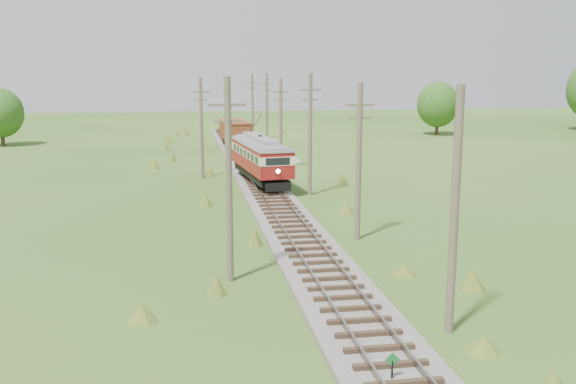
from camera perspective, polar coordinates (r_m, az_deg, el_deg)
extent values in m
cube|color=#605B54|center=(50.65, -2.27, 0.43)|extent=(3.60, 96.00, 0.25)
cube|color=#726659|center=(50.50, -3.08, 0.81)|extent=(0.08, 96.00, 0.17)
cube|color=#726659|center=(50.68, -1.47, 0.85)|extent=(0.08, 96.00, 0.17)
cube|color=#2D2116|center=(50.61, -2.28, 0.66)|extent=(2.40, 96.00, 0.16)
cylinder|color=black|center=(20.02, 9.23, -15.65)|extent=(0.06, 0.06, 0.80)
cube|color=#1A772D|center=(19.83, 9.27, -14.48)|extent=(0.45, 0.03, 0.45)
cube|color=black|center=(51.87, -2.47, 1.63)|extent=(3.31, 10.43, 0.42)
cube|color=maroon|center=(51.73, -2.48, 2.65)|extent=(3.79, 11.36, 1.02)
cube|color=beige|center=(51.62, -2.49, 3.56)|extent=(3.82, 11.41, 0.65)
cube|color=black|center=(51.62, -2.49, 3.56)|extent=(3.79, 10.92, 0.51)
cube|color=maroon|center=(51.56, -2.49, 4.08)|extent=(3.79, 11.36, 0.28)
cube|color=gray|center=(51.53, -2.50, 4.41)|extent=(3.85, 11.47, 0.35)
cube|color=gray|center=(51.49, -2.50, 4.76)|extent=(2.07, 8.43, 0.37)
sphere|color=#FFF2BF|center=(46.29, -0.89, 1.86)|extent=(0.33, 0.33, 0.33)
cylinder|color=black|center=(53.01, -2.92, 6.07)|extent=(0.52, 4.31, 1.79)
cylinder|color=black|center=(47.68, -2.13, 0.76)|extent=(0.19, 0.75, 0.74)
cylinder|color=black|center=(48.02, -0.52, 0.84)|extent=(0.19, 0.75, 0.74)
cylinder|color=black|center=(55.80, -4.16, 2.22)|extent=(0.19, 0.75, 0.74)
cylinder|color=black|center=(56.09, -2.76, 2.28)|extent=(0.19, 0.75, 0.74)
cube|color=black|center=(76.01, -4.71, 4.50)|extent=(2.66, 7.53, 0.51)
cube|color=#5F2D16|center=(75.88, -4.73, 5.47)|extent=(3.25, 8.39, 2.06)
cube|color=#5F2D16|center=(75.78, -4.74, 6.28)|extent=(3.32, 8.56, 0.12)
cylinder|color=black|center=(73.46, -5.01, 4.32)|extent=(0.18, 0.83, 0.82)
cylinder|color=black|center=(73.71, -3.82, 4.36)|extent=(0.18, 0.83, 0.82)
cylinder|color=black|center=(78.32, -5.55, 4.71)|extent=(0.18, 0.83, 0.82)
cylinder|color=black|center=(78.54, -4.43, 4.75)|extent=(0.18, 0.83, 0.82)
cone|color=gray|center=(66.70, -0.35, 3.35)|extent=(3.06, 3.06, 1.15)
cone|color=gray|center=(65.92, 0.44, 3.05)|extent=(1.72, 1.72, 0.67)
cylinder|color=brown|center=(22.95, 14.59, -1.80)|extent=(0.30, 0.30, 8.80)
cylinder|color=brown|center=(35.09, 6.31, 2.62)|extent=(0.30, 0.30, 8.60)
cube|color=brown|center=(34.79, 6.42, 7.68)|extent=(1.60, 0.12, 0.12)
cube|color=brown|center=(34.83, 6.40, 6.53)|extent=(1.20, 0.10, 0.10)
cylinder|color=brown|center=(47.60, 1.98, 5.08)|extent=(0.30, 0.30, 9.00)
cube|color=brown|center=(47.38, 2.00, 9.05)|extent=(1.60, 0.12, 0.12)
cube|color=brown|center=(47.41, 2.00, 8.21)|extent=(1.20, 0.10, 0.10)
cylinder|color=brown|center=(60.35, -0.65, 6.02)|extent=(0.30, 0.30, 8.40)
cube|color=brown|center=(60.17, -0.66, 8.87)|extent=(1.60, 0.12, 0.12)
cube|color=brown|center=(60.20, -0.65, 8.20)|extent=(1.20, 0.10, 0.10)
cylinder|color=brown|center=(73.22, -1.90, 7.07)|extent=(0.30, 0.30, 8.90)
cube|color=brown|center=(73.07, -1.91, 9.61)|extent=(1.60, 0.12, 0.12)
cube|color=brown|center=(73.09, -1.91, 9.06)|extent=(1.20, 0.10, 0.10)
cylinder|color=brown|center=(86.08, -3.17, 7.56)|extent=(0.30, 0.30, 8.70)
cube|color=brown|center=(85.96, -3.19, 9.65)|extent=(1.60, 0.12, 0.12)
cube|color=brown|center=(85.98, -3.19, 9.19)|extent=(1.20, 0.10, 0.10)
cylinder|color=brown|center=(27.92, -5.28, 0.93)|extent=(0.30, 0.30, 9.00)
cube|color=brown|center=(27.54, -5.40, 7.71)|extent=(1.60, 0.12, 0.12)
cube|color=brown|center=(27.59, -5.37, 6.26)|extent=(1.20, 0.10, 0.10)
cylinder|color=brown|center=(55.68, -7.70, 5.62)|extent=(0.30, 0.30, 8.60)
cube|color=brown|center=(55.49, -7.79, 8.81)|extent=(1.60, 0.12, 0.12)
cube|color=brown|center=(55.52, -7.77, 8.09)|extent=(1.20, 0.10, 0.10)
cylinder|color=#38281C|center=(86.63, -24.04, 4.55)|extent=(0.50, 0.50, 2.34)
ellipsoid|color=#215118|center=(86.41, -24.18, 6.43)|extent=(5.46, 5.46, 6.01)
cylinder|color=#38281C|center=(94.95, 13.09, 5.73)|extent=(0.50, 0.50, 2.52)
ellipsoid|color=#215118|center=(94.73, 13.17, 7.59)|extent=(5.88, 5.88, 6.47)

